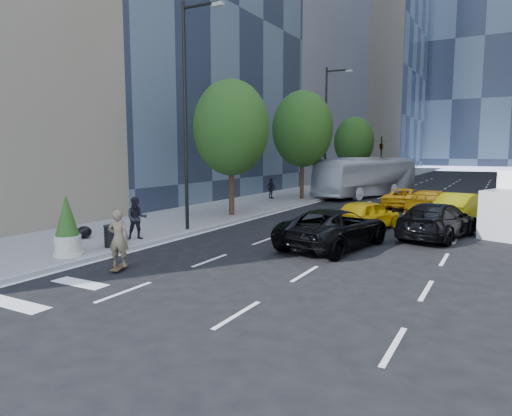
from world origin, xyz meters
The scene contains 23 objects.
ground centered at (0.00, 0.00, 0.00)m, with size 160.00×160.00×0.00m, color black.
sidewalk_left centered at (-9.00, 30.00, 0.07)m, with size 6.00×120.00×0.15m, color slate.
tower_left_mid centered at (-22.00, 42.00, 22.50)m, with size 20.00×24.00×45.00m, color slate.
tower_left_end centered at (-22.00, 92.00, 30.00)m, with size 20.00×28.00×60.00m, color #282F3E.
lamp_near centered at (-6.32, 4.00, 5.81)m, with size 2.13×0.22×10.00m.
lamp_far centered at (-6.32, 22.00, 5.81)m, with size 2.13×0.22×10.00m.
tree_near centered at (-7.20, 9.00, 4.97)m, with size 4.20×4.20×7.46m.
tree_mid centered at (-7.20, 19.00, 5.32)m, with size 4.50×4.50×7.99m.
tree_far centered at (-7.20, 32.00, 4.62)m, with size 3.90×3.90×6.92m.
traffic_signal centered at (-6.40, 40.00, 4.23)m, with size 2.48×0.53×5.20m.
skateboarder centered at (-4.24, -2.44, 0.90)m, with size 0.66×0.43×1.80m, color #706246.
black_sedan_lincoln centered at (0.50, 4.10, 0.76)m, with size 2.51×5.45×1.51m, color black.
black_sedan_mercedes centered at (3.74, 8.00, 0.76)m, with size 2.14×5.27×1.53m, color black.
taxi_a centered at (0.50, 8.67, 0.71)m, with size 1.69×4.19×1.43m, color yellow.
taxi_b centered at (4.20, 14.00, 0.75)m, with size 1.59×4.55×1.50m, color #FDEA0D.
taxi_c centered at (0.50, 18.00, 0.66)m, with size 2.17×4.71×1.31m, color #FFB20D.
taxi_d centered at (2.42, 15.50, 0.73)m, with size 2.06×5.06×1.47m, color #FFB30D.
city_bus centered at (-3.76, 24.45, 1.60)m, with size 2.68×11.45×3.19m, color silver.
pedestrian_a centered at (-6.80, 1.06, 1.01)m, with size 0.84×0.65×1.73m, color black.
pedestrian_b centered at (-9.22, 17.90, 0.93)m, with size 0.91×0.38×1.55m, color black.
trash_can centered at (-6.60, -0.50, 0.54)m, with size 0.52×0.52×0.79m, color black.
planter_shrub centered at (-6.83, -2.24, 1.15)m, with size 0.88×0.88×2.11m.
garbage_bags centered at (-9.06, 0.04, 0.39)m, with size 1.02×0.98×0.50m.
Camera 1 is at (6.19, -12.58, 3.72)m, focal length 32.00 mm.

